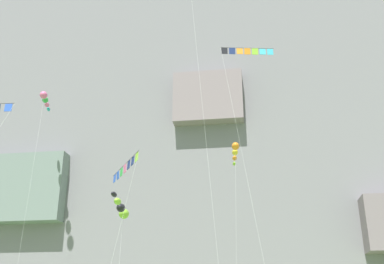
% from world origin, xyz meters
% --- Properties ---
extents(cliff_face, '(180.00, 35.04, 57.34)m').
position_xyz_m(cliff_face, '(0.00, 65.04, 28.64)').
color(cliff_face, gray).
rests_on(cliff_face, ground).
extents(kite_banner_mid_right, '(4.34, 2.91, 24.47)m').
position_xyz_m(kite_banner_mid_right, '(5.67, 25.47, 23.35)').
color(kite_banner_mid_right, black).
rests_on(kite_banner_mid_right, ground).
extents(kite_windsock_front_field, '(1.05, 5.98, 20.29)m').
position_xyz_m(kite_windsock_front_field, '(3.82, 37.59, 19.70)').
color(kite_windsock_front_field, orange).
rests_on(kite_windsock_front_field, ground).
extents(kite_windsock_upper_mid, '(1.49, 6.83, 13.57)m').
position_xyz_m(kite_windsock_upper_mid, '(-6.26, 32.12, 12.95)').
color(kite_windsock_upper_mid, '#8CCC33').
rests_on(kite_windsock_upper_mid, ground).
extents(kite_windsock_upper_right, '(3.27, 8.96, 29.27)m').
position_xyz_m(kite_windsock_upper_right, '(-19.25, 40.65, 28.70)').
color(kite_windsock_upper_right, pink).
rests_on(kite_windsock_upper_right, ground).
extents(kite_banner_low_right, '(3.27, 5.21, 13.51)m').
position_xyz_m(kite_banner_low_right, '(-2.90, 21.31, 12.90)').
color(kite_banner_low_right, black).
rests_on(kite_banner_low_right, ground).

